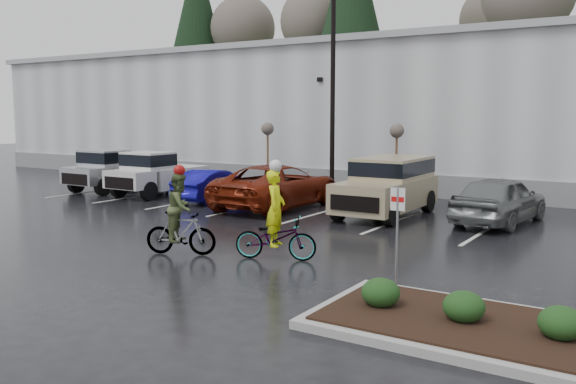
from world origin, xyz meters
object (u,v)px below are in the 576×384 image
Objects in this scene: cyclist_olive at (181,222)px; car_red at (278,186)px; lamppost at (333,64)px; sapling_mid at (397,135)px; sapling_west at (268,132)px; car_grey at (499,200)px; pickup_silver at (119,169)px; fire_lane_sign at (397,227)px; cyclist_hivis at (276,229)px; pickup_white at (163,173)px; car_blue at (213,185)px; suv_tan at (386,187)px.

car_red is at bearing -6.84° from cyclist_olive.
lamppost is 2.88× the size of sapling_mid.
car_grey is (11.54, -3.40, -1.92)m from sapling_west.
pickup_silver is at bearing -146.61° from sapling_west.
sapling_mid is 13.92m from fire_lane_sign.
cyclist_hivis is at bearing -82.19° from sapling_mid.
car_red is (6.50, -0.52, -0.14)m from pickup_white.
cyclist_olive is at bearing -81.39° from lamppost.
pickup_white is at bearing -4.43° from car_red.
car_red is 2.60× the size of cyclist_olive.
car_grey is at bearing -43.23° from cyclist_hivis.
sapling_west reaches higher than car_grey.
cyclist_hivis is at bearing 73.87° from car_grey.
car_grey reaches higher than car_blue.
car_grey is (8.09, 1.00, -0.04)m from car_red.
pickup_silver is 2.24× the size of cyclist_olive.
car_grey is at bearing -55.72° from cyclist_olive.
suv_tan is at bearing -17.66° from cyclist_hivis.
sapling_west is 0.62× the size of pickup_silver.
car_blue is 3.26m from car_red.
sapling_west reaches higher than car_red.
sapling_mid reaches higher than car_grey.
sapling_mid reaches higher than pickup_white.
lamppost reaches higher than sapling_west.
pickup_white is at bearing -157.75° from lamppost.
car_grey is 10.69m from cyclist_olive.
suv_tan is at bearing 179.97° from car_blue.
sapling_mid is at bearing 107.68° from suv_tan.
pickup_silver is 17.42m from car_grey.
pickup_silver reaches higher than car_red.
sapling_mid is at bearing 21.80° from lamppost.
fire_lane_sign is 0.42× the size of pickup_silver.
pickup_white is at bearing 23.24° from cyclist_olive.
car_grey is (7.54, -2.40, -4.88)m from lamppost.
car_red is 8.47m from cyclist_hivis.
pickup_white is 2.09× the size of cyclist_hivis.
cyclist_olive reaches higher than car_blue.
cyclist_hivis is at bearing -54.92° from sapling_west.
sapling_mid is at bearing -124.58° from car_red.
sapling_west is 1.00× the size of sapling_mid.
fire_lane_sign reaches higher than car_grey.
suv_tan is at bearing 114.54° from fire_lane_sign.
pickup_silver is 15.90m from cyclist_hivis.
lamppost is at bearing -10.61° from car_grey.
lamppost reaches higher than pickup_white.
suv_tan reaches higher than pickup_white.
car_blue is 9.76m from cyclist_olive.
car_grey is at bearing -16.40° from sapling_west.
suv_tan is at bearing -0.32° from pickup_silver.
car_grey is (17.41, 0.47, -0.18)m from pickup_silver.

